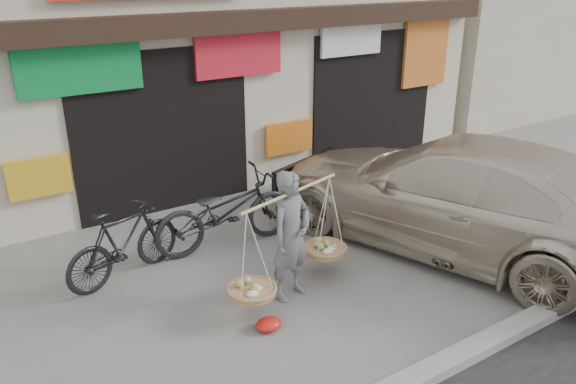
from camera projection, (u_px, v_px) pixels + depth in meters
ground at (275, 303)px, 7.01m from camera, size 70.00×70.00×0.00m
street_vendor at (291, 241)px, 6.89m from camera, size 1.89×0.93×1.68m
bike_1 at (124, 243)px, 7.39m from camera, size 1.78×0.97×1.03m
bike_2 at (226, 211)px, 8.21m from camera, size 2.22×0.87×1.15m
suv at (453, 193)px, 8.18m from camera, size 4.04×6.12×1.65m
red_bag at (269, 324)px, 6.48m from camera, size 0.31×0.25×0.14m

